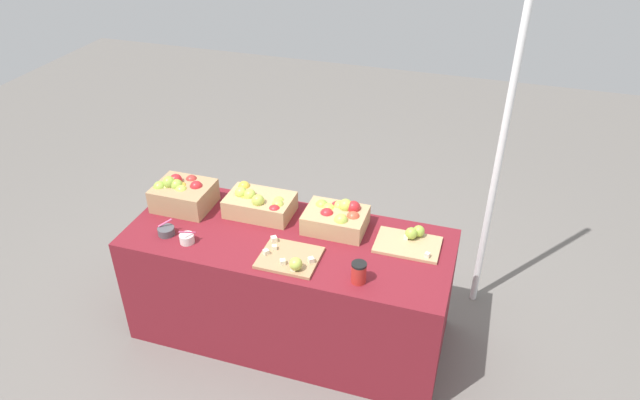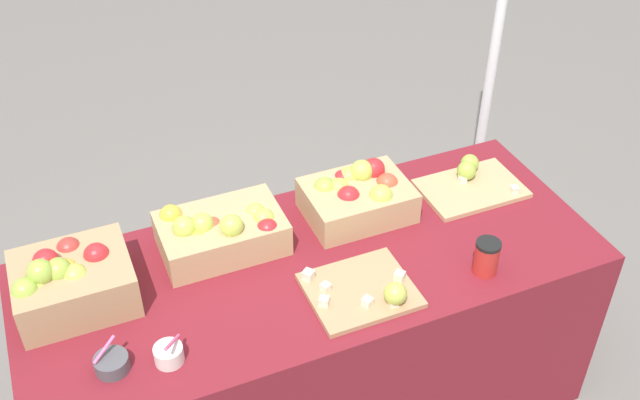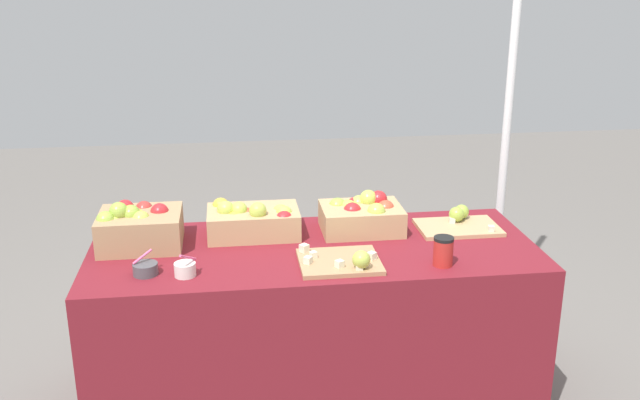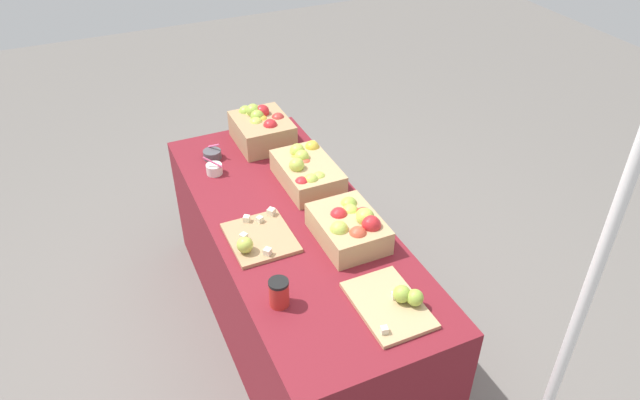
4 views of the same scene
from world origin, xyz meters
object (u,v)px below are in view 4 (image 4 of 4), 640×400
Objects in this scene: apple_crate_left at (262,128)px; sample_bowl_near at (212,154)px; apple_crate_right at (351,226)px; cutting_board_front at (258,238)px; coffee_cup at (279,293)px; apple_crate_middle at (307,171)px; tent_pole at (599,262)px; cutting_board_back at (394,302)px; sample_bowl_mid at (214,169)px.

apple_crate_left reaches higher than sample_bowl_near.
apple_crate_right is 0.42m from cutting_board_front.
coffee_cup is at bearing -60.63° from apple_crate_right.
apple_crate_right is (0.49, 0.00, 0.00)m from apple_crate_middle.
apple_crate_right is 0.16× the size of tent_pole.
apple_crate_left is at bearing -163.28° from tent_pole.
apple_crate_left reaches higher than cutting_board_back.
tent_pole is (0.61, 0.92, 0.31)m from coffee_cup.
cutting_board_front is 1.37m from tent_pole.
tent_pole reaches higher than apple_crate_right.
sample_bowl_mid is 0.05× the size of tent_pole.
cutting_board_front is at bearing -21.18° from apple_crate_left.
apple_crate_middle is 0.86m from coffee_cup.
cutting_board_front is at bearing -111.57° from apple_crate_right.
apple_crate_left is 0.40m from sample_bowl_mid.
sample_bowl_near is 1.17m from coffee_cup.
cutting_board_front is (0.83, -0.32, -0.07)m from apple_crate_left.
tent_pole is at bearing 28.71° from sample_bowl_mid.
sample_bowl_near is 0.04× the size of tent_pole.
coffee_cup is (1.17, -0.07, 0.04)m from sample_bowl_near.
apple_crate_middle and apple_crate_right have the same top height.
apple_crate_middle reaches higher than cutting_board_front.
coffee_cup is at bearing -123.36° from tent_pole.
sample_bowl_mid is at bearing -163.06° from cutting_board_back.
apple_crate_right is 2.99× the size of coffee_cup.
apple_crate_middle is at bearing 131.37° from cutting_board_front.
sample_bowl_mid is 0.91× the size of coffee_cup.
tent_pole is at bearing 16.72° from apple_crate_left.
cutting_board_front is 0.69m from cutting_board_back.
sample_bowl_near is (-1.37, -0.34, 0.00)m from cutting_board_back.
apple_crate_middle is at bearing 177.94° from cutting_board_back.
apple_crate_right reaches higher than cutting_board_front.
sample_bowl_near is at bearing 178.91° from cutting_board_front.
sample_bowl_mid is at bearing -124.84° from apple_crate_middle.
apple_crate_right is at bearing 68.43° from cutting_board_front.
cutting_board_front is 2.97× the size of sample_bowl_mid.
apple_crate_middle is at bearing 40.42° from sample_bowl_near.
coffee_cup is at bearing -1.80° from sample_bowl_mid.
apple_crate_right is 1.11× the size of cutting_board_front.
apple_crate_right reaches higher than coffee_cup.
apple_crate_middle is 0.93m from cutting_board_back.
apple_crate_right is 3.69× the size of sample_bowl_near.
apple_crate_left is 0.96× the size of apple_crate_right.
apple_crate_middle is 0.52m from cutting_board_front.
apple_crate_left is at bearing -172.50° from apple_crate_middle.
sample_bowl_near is (0.05, -0.31, -0.06)m from apple_crate_left.
cutting_board_front is 0.77m from sample_bowl_near.
sample_bowl_near is (-0.43, -0.37, -0.05)m from apple_crate_middle.
cutting_board_back is at bearing -4.45° from apple_crate_right.
apple_crate_middle is 3.68× the size of sample_bowl_mid.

